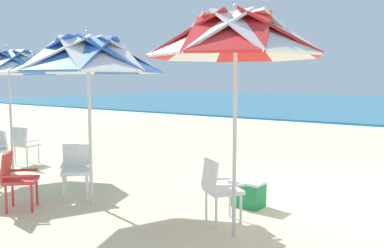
% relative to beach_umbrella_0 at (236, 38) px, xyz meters
% --- Properties ---
extents(ground_plane, '(80.00, 80.00, 0.00)m').
position_rel_beach_umbrella_0_xyz_m(ground_plane, '(0.81, 2.54, -2.40)').
color(ground_plane, beige).
extents(beach_umbrella_0, '(2.11, 2.11, 2.80)m').
position_rel_beach_umbrella_0_xyz_m(beach_umbrella_0, '(0.00, 0.00, 0.00)').
color(beach_umbrella_0, silver).
rests_on(beach_umbrella_0, ground).
extents(plastic_chair_0, '(0.62, 0.63, 0.87)m').
position_rel_beach_umbrella_0_xyz_m(plastic_chair_0, '(-0.40, 0.28, -1.90)').
color(plastic_chair_0, white).
rests_on(plastic_chair_0, ground).
extents(beach_umbrella_1, '(2.28, 2.28, 2.65)m').
position_rel_beach_umbrella_0_xyz_m(beach_umbrella_1, '(-2.43, -0.18, -0.14)').
color(beach_umbrella_1, silver).
rests_on(beach_umbrella_1, ground).
extents(plastic_chair_1, '(0.63, 0.63, 0.87)m').
position_rel_beach_umbrella_0_xyz_m(plastic_chair_1, '(-3.12, -1.00, -1.90)').
color(plastic_chair_1, red).
rests_on(plastic_chair_1, ground).
extents(plastic_chair_2, '(0.63, 0.63, 0.87)m').
position_rel_beach_umbrella_0_xyz_m(plastic_chair_2, '(-2.95, -0.06, -1.90)').
color(plastic_chair_2, white).
rests_on(plastic_chair_2, ground).
extents(beach_umbrella_2, '(2.25, 2.25, 2.61)m').
position_rel_beach_umbrella_0_xyz_m(beach_umbrella_2, '(-5.41, 0.26, -0.15)').
color(beach_umbrella_2, silver).
rests_on(beach_umbrella_2, ground).
extents(plastic_chair_5, '(0.52, 0.55, 0.87)m').
position_rel_beach_umbrella_0_xyz_m(plastic_chair_5, '(-6.06, 0.93, -1.90)').
color(plastic_chair_5, white).
rests_on(plastic_chair_5, ground).
extents(cooler_box, '(0.50, 0.34, 0.40)m').
position_rel_beach_umbrella_0_xyz_m(cooler_box, '(-0.45, 1.17, -2.20)').
color(cooler_box, '#238C4C').
rests_on(cooler_box, ground).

